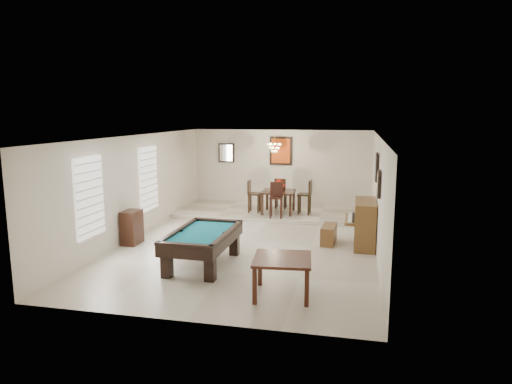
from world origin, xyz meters
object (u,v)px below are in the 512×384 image
at_px(piano_bench, 329,234).
at_px(dining_chair_east, 304,197).
at_px(dining_chair_north, 281,193).
at_px(chandelier, 274,144).
at_px(dining_table, 278,200).
at_px(dining_chair_west, 254,196).
at_px(upright_piano, 359,223).
at_px(apothecary_chest, 132,227).
at_px(pool_table, 203,249).
at_px(flower_vase, 278,183).
at_px(square_table, 282,277).
at_px(dining_chair_south, 276,200).

distance_m(piano_bench, dining_chair_east, 2.80).
distance_m(dining_chair_north, chandelier, 1.66).
relative_size(dining_table, dining_chair_west, 0.99).
xyz_separation_m(upright_piano, apothecary_chest, (-5.39, -1.02, -0.14)).
bearing_deg(chandelier, dining_chair_north, 71.79).
relative_size(pool_table, apothecary_chest, 2.56).
bearing_deg(dining_table, upright_piano, -48.01).
height_order(flower_vase, chandelier, chandelier).
bearing_deg(piano_bench, dining_table, 122.98).
distance_m(square_table, dining_chair_east, 6.09).
bearing_deg(chandelier, flower_vase, -57.12).
xyz_separation_m(dining_chair_east, chandelier, (-0.99, 0.30, 1.56)).
bearing_deg(flower_vase, pool_table, -98.97).
relative_size(dining_chair_east, chandelier, 1.73).
bearing_deg(flower_vase, dining_chair_west, -177.12).
relative_size(square_table, upright_piano, 0.74).
relative_size(apothecary_chest, flower_vase, 3.33).
bearing_deg(dining_chair_west, upright_piano, -131.54).
bearing_deg(square_table, dining_chair_north, 99.59).
distance_m(pool_table, dining_chair_west, 4.81).
distance_m(piano_bench, apothecary_chest, 4.80).
relative_size(piano_bench, dining_table, 0.83).
bearing_deg(apothecary_chest, dining_table, 51.21).
bearing_deg(dining_chair_east, dining_chair_south, -44.97).
height_order(pool_table, flower_vase, flower_vase).
bearing_deg(square_table, dining_chair_south, 101.08).
distance_m(square_table, dining_table, 6.18).
height_order(square_table, dining_chair_south, dining_chair_south).
bearing_deg(dining_chair_south, dining_chair_west, 136.30).
distance_m(apothecary_chest, dining_chair_south, 4.29).
xyz_separation_m(pool_table, dining_chair_north, (0.72, 5.58, 0.26)).
height_order(upright_piano, chandelier, chandelier).
bearing_deg(upright_piano, pool_table, -145.86).
distance_m(square_table, apothecary_chest, 4.72).
bearing_deg(dining_chair_north, apothecary_chest, 56.99).
bearing_deg(chandelier, square_table, -78.47).
height_order(upright_piano, apothecary_chest, upright_piano).
xyz_separation_m(upright_piano, dining_chair_south, (-2.37, 2.02, 0.08)).
relative_size(square_table, dining_chair_north, 1.01).
relative_size(square_table, dining_table, 1.01).
xyz_separation_m(pool_table, dining_chair_east, (1.56, 4.84, 0.29)).
height_order(square_table, dining_chair_north, dining_chair_north).
xyz_separation_m(upright_piano, dining_chair_east, (-1.62, 2.69, 0.09)).
bearing_deg(dining_chair_south, dining_chair_east, 35.96).
bearing_deg(upright_piano, chandelier, 131.18).
distance_m(upright_piano, dining_chair_east, 3.14).
height_order(upright_piano, dining_chair_east, dining_chair_east).
height_order(upright_piano, dining_table, upright_piano).
bearing_deg(dining_chair_east, upright_piano, 34.62).
bearing_deg(dining_table, pool_table, -98.97).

